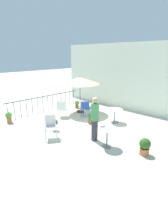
{
  "coord_description": "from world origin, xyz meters",
  "views": [
    {
      "loc": [
        5.56,
        -5.93,
        3.37
      ],
      "look_at": [
        0.0,
        -0.17,
        0.81
      ],
      "focal_mm": 28.96,
      "sensor_mm": 36.0,
      "label": 1
    }
  ],
  "objects": [
    {
      "name": "potted_plant_4",
      "position": [
        -0.15,
        0.5,
        0.36
      ],
      "size": [
        0.32,
        0.32,
        0.74
      ],
      "color": "brown",
      "rests_on": "ground"
    },
    {
      "name": "cafe_table_1",
      "position": [
        0.59,
        1.5,
        0.5
      ],
      "size": [
        0.78,
        0.78,
        0.71
      ],
      "color": "white",
      "rests_on": "ground"
    },
    {
      "name": "villa_facade",
      "position": [
        0.0,
        4.08,
        2.03
      ],
      "size": [
        10.73,
        0.3,
        4.05
      ],
      "primitive_type": "cube",
      "color": "white",
      "rests_on": "ground"
    },
    {
      "name": "terrace_railing",
      "position": [
        -3.4,
        -0.0,
        0.68
      ],
      "size": [
        0.03,
        4.95,
        1.01
      ],
      "color": "black",
      "rests_on": "ground"
    },
    {
      "name": "ground_plane",
      "position": [
        0.0,
        0.0,
        0.0
      ],
      "size": [
        60.0,
        60.0,
        0.0
      ],
      "primitive_type": "plane",
      "color": "beige"
    },
    {
      "name": "patio_chair_2",
      "position": [
        -1.99,
        0.14,
        0.54
      ],
      "size": [
        0.67,
        0.67,
        0.94
      ],
      "color": "silver",
      "rests_on": "ground"
    },
    {
      "name": "cafe_table_0",
      "position": [
        1.9,
        -0.9,
        0.52
      ],
      "size": [
        0.67,
        0.67,
        0.76
      ],
      "color": "white",
      "rests_on": "ground"
    },
    {
      "name": "potted_plant_0",
      "position": [
        -2.72,
        1.97,
        0.29
      ],
      "size": [
        0.29,
        0.29,
        0.51
      ],
      "color": "#A74B29",
      "rests_on": "ground"
    },
    {
      "name": "patio_chair_0",
      "position": [
        -1.08,
        1.08,
        0.54
      ],
      "size": [
        0.64,
        0.61,
        0.91
      ],
      "color": "#2444A0",
      "rests_on": "ground"
    },
    {
      "name": "standing_person",
      "position": [
        1.18,
        -0.78,
        0.94
      ],
      "size": [
        0.41,
        0.41,
        1.8
      ],
      "color": "#33333D",
      "rests_on": "ground"
    },
    {
      "name": "potted_plant_2",
      "position": [
        -3.31,
        -2.32,
        0.31
      ],
      "size": [
        0.32,
        0.32,
        0.56
      ],
      "color": "#CD733E",
      "rests_on": "ground"
    },
    {
      "name": "patio_umbrella_0",
      "position": [
        -1.93,
        1.48,
        1.92
      ],
      "size": [
        2.28,
        2.28,
        2.19
      ],
      "color": "#2D2D2D",
      "rests_on": "ground"
    },
    {
      "name": "potted_plant_1",
      "position": [
        3.18,
        -0.42,
        0.33
      ],
      "size": [
        0.4,
        0.4,
        0.62
      ],
      "color": "#C06F43",
      "rests_on": "ground"
    },
    {
      "name": "potted_plant_3",
      "position": [
        -0.81,
        -1.3,
        0.33
      ],
      "size": [
        0.34,
        0.34,
        0.56
      ],
      "color": "#AC522B",
      "rests_on": "ground"
    },
    {
      "name": "patio_chair_1",
      "position": [
        -0.28,
        -1.89,
        0.56
      ],
      "size": [
        0.68,
        0.68,
        0.98
      ],
      "color": "silver",
      "rests_on": "ground"
    }
  ]
}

